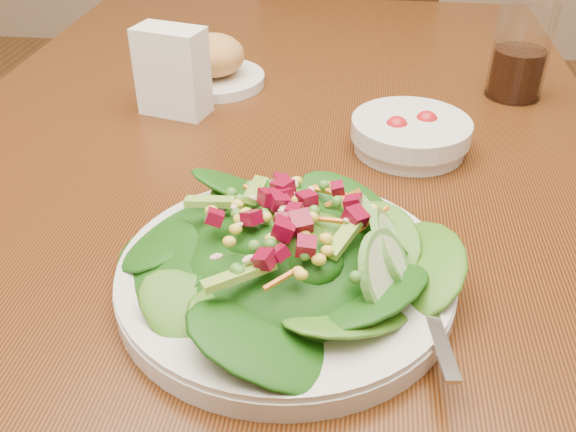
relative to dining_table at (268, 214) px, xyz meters
name	(u,v)px	position (x,y,z in m)	size (l,w,h in m)	color
dining_table	(268,214)	(0.00, 0.00, 0.00)	(0.90, 1.40, 0.75)	#532E13
chair_far	(339,54)	(0.05, 1.00, -0.13)	(0.52, 0.52, 0.98)	#3B240F
salad_plate	(297,260)	(0.07, -0.27, 0.13)	(0.31, 0.31, 0.09)	silver
bread_plate	(214,65)	(-0.11, 0.20, 0.13)	(0.15, 0.15, 0.08)	silver
tomato_bowl	(410,135)	(0.18, 0.02, 0.12)	(0.15, 0.15, 0.05)	silver
drinking_glass	(520,56)	(0.34, 0.21, 0.16)	(0.08, 0.08, 0.14)	silver
napkin_holder	(172,69)	(-0.14, 0.09, 0.16)	(0.10, 0.07, 0.12)	white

